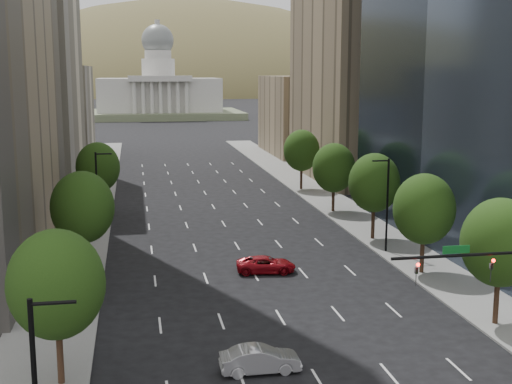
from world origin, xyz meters
TOP-DOWN VIEW (x-y plane):
  - sidewalk_left at (-15.50, 60.00)m, footprint 6.00×200.00m
  - sidewalk_right at (15.50, 60.00)m, footprint 6.00×200.00m
  - midrise_cream_left at (-25.00, 103.00)m, footprint 14.00×30.00m
  - filler_left at (-25.00, 136.00)m, footprint 14.00×26.00m
  - parking_tan_right at (25.00, 100.00)m, footprint 14.00×30.00m
  - filler_right at (25.00, 133.00)m, footprint 14.00×26.00m
  - tree_right_1 at (14.00, 36.00)m, footprint 5.20×5.20m
  - tree_right_2 at (14.00, 48.00)m, footprint 5.20×5.20m
  - tree_right_3 at (14.00, 60.00)m, footprint 5.20×5.20m
  - tree_right_4 at (14.00, 74.00)m, footprint 5.20×5.20m
  - tree_right_5 at (14.00, 90.00)m, footprint 5.20×5.20m
  - tree_left_0 at (-14.00, 32.00)m, footprint 5.20×5.20m
  - tree_left_1 at (-14.00, 52.00)m, footprint 5.20×5.20m
  - tree_left_2 at (-14.00, 78.00)m, footprint 5.20×5.20m
  - streetlight_rn at (13.44, 55.00)m, footprint 1.70×0.20m
  - streetlight_ln at (-13.44, 65.00)m, footprint 1.70×0.20m
  - traffic_signal at (10.53, 30.00)m, footprint 9.12×0.40m
  - capitol at (0.00, 249.71)m, footprint 60.00×40.00m
  - foothills at (34.67, 599.39)m, footprint 720.00×413.00m
  - car_silver at (-3.00, 31.69)m, footprint 4.62×1.61m
  - car_red_far at (1.08, 50.72)m, footprint 5.29×2.90m

SIDE VIEW (x-z plane):
  - foothills at x=34.67m, z-range -169.28..93.72m
  - sidewalk_left at x=-15.50m, z-range 0.00..0.15m
  - sidewalk_right at x=15.50m, z-range 0.00..0.15m
  - car_red_far at x=1.08m, z-range 0.00..1.40m
  - car_silver at x=-3.00m, z-range 0.00..1.52m
  - streetlight_rn at x=13.44m, z-range 0.34..9.34m
  - streetlight_ln at x=-13.44m, z-range 0.34..9.34m
  - traffic_signal at x=10.53m, z-range 1.49..8.86m
  - tree_right_4 at x=14.00m, z-range 1.23..9.69m
  - tree_right_2 at x=14.00m, z-range 1.30..9.91m
  - tree_left_2 at x=-14.00m, z-range 1.34..10.02m
  - tree_right_1 at x=14.00m, z-range 1.37..10.12m
  - tree_right_5 at x=14.00m, z-range 1.37..10.12m
  - tree_left_0 at x=-14.00m, z-range 1.37..10.12m
  - tree_right_3 at x=14.00m, z-range 1.44..10.34m
  - tree_left_1 at x=-14.00m, z-range 1.48..10.45m
  - filler_right at x=25.00m, z-range 0.00..16.00m
  - capitol at x=0.00m, z-range -9.02..26.18m
  - filler_left at x=-25.00m, z-range 0.00..18.00m
  - parking_tan_right at x=25.00m, z-range 0.00..30.00m
  - midrise_cream_left at x=-25.00m, z-range 0.00..35.00m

